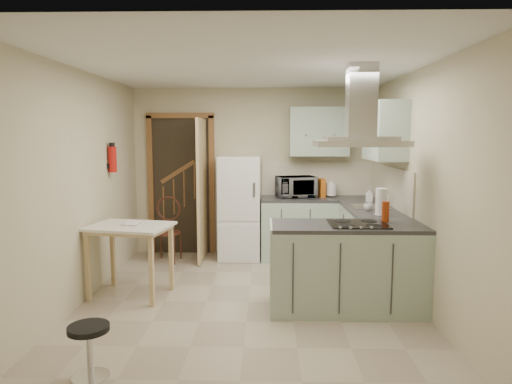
{
  "coord_description": "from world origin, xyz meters",
  "views": [
    {
      "loc": [
        0.19,
        -4.77,
        1.81
      ],
      "look_at": [
        0.07,
        0.45,
        1.15
      ],
      "focal_mm": 32.0,
      "sensor_mm": 36.0,
      "label": 1
    }
  ],
  "objects_px": {
    "fridge": "(240,208)",
    "microwave": "(296,187)",
    "peninsula": "(347,267)",
    "stool": "(90,351)",
    "extractor_hood": "(360,144)",
    "drop_leaf_table": "(131,261)",
    "bentwood_chair": "(167,233)"
  },
  "relations": [
    {
      "from": "peninsula",
      "to": "microwave",
      "type": "height_order",
      "value": "microwave"
    },
    {
      "from": "bentwood_chair",
      "to": "microwave",
      "type": "xyz_separation_m",
      "value": [
        1.85,
        0.29,
        0.63
      ]
    },
    {
      "from": "stool",
      "to": "extractor_hood",
      "type": "bearing_deg",
      "value": 31.92
    },
    {
      "from": "extractor_hood",
      "to": "microwave",
      "type": "distance_m",
      "value": 2.21
    },
    {
      "from": "peninsula",
      "to": "drop_leaf_table",
      "type": "height_order",
      "value": "peninsula"
    },
    {
      "from": "fridge",
      "to": "extractor_hood",
      "type": "height_order",
      "value": "extractor_hood"
    },
    {
      "from": "stool",
      "to": "microwave",
      "type": "xyz_separation_m",
      "value": [
        1.75,
        3.44,
        0.85
      ]
    },
    {
      "from": "extractor_hood",
      "to": "bentwood_chair",
      "type": "distance_m",
      "value": 3.21
    },
    {
      "from": "extractor_hood",
      "to": "drop_leaf_table",
      "type": "bearing_deg",
      "value": 171.86
    },
    {
      "from": "peninsula",
      "to": "fridge",
      "type": "bearing_deg",
      "value": 121.74
    },
    {
      "from": "fridge",
      "to": "microwave",
      "type": "bearing_deg",
      "value": 4.44
    },
    {
      "from": "bentwood_chair",
      "to": "fridge",
      "type": "bearing_deg",
      "value": 19.35
    },
    {
      "from": "extractor_hood",
      "to": "stool",
      "type": "distance_m",
      "value": 3.05
    },
    {
      "from": "fridge",
      "to": "stool",
      "type": "relative_size",
      "value": 3.66
    },
    {
      "from": "peninsula",
      "to": "extractor_hood",
      "type": "xyz_separation_m",
      "value": [
        0.1,
        0.0,
        1.27
      ]
    },
    {
      "from": "stool",
      "to": "microwave",
      "type": "height_order",
      "value": "microwave"
    },
    {
      "from": "peninsula",
      "to": "extractor_hood",
      "type": "relative_size",
      "value": 1.72
    },
    {
      "from": "fridge",
      "to": "stool",
      "type": "xyz_separation_m",
      "value": [
        -0.92,
        -3.38,
        -0.55
      ]
    },
    {
      "from": "peninsula",
      "to": "bentwood_chair",
      "type": "bearing_deg",
      "value": 142.06
    },
    {
      "from": "fridge",
      "to": "microwave",
      "type": "xyz_separation_m",
      "value": [
        0.82,
        0.06,
        0.3
      ]
    },
    {
      "from": "bentwood_chair",
      "to": "peninsula",
      "type": "bearing_deg",
      "value": -31.03
    },
    {
      "from": "drop_leaf_table",
      "to": "stool",
      "type": "distance_m",
      "value": 1.77
    },
    {
      "from": "peninsula",
      "to": "stool",
      "type": "relative_size",
      "value": 3.78
    },
    {
      "from": "extractor_hood",
      "to": "stool",
      "type": "height_order",
      "value": "extractor_hood"
    },
    {
      "from": "fridge",
      "to": "extractor_hood",
      "type": "bearing_deg",
      "value": -56.21
    },
    {
      "from": "bentwood_chair",
      "to": "drop_leaf_table",
      "type": "bearing_deg",
      "value": -87.3
    },
    {
      "from": "fridge",
      "to": "peninsula",
      "type": "height_order",
      "value": "fridge"
    },
    {
      "from": "stool",
      "to": "microwave",
      "type": "distance_m",
      "value": 3.95
    },
    {
      "from": "fridge",
      "to": "bentwood_chair",
      "type": "height_order",
      "value": "fridge"
    },
    {
      "from": "fridge",
      "to": "drop_leaf_table",
      "type": "bearing_deg",
      "value": -124.7
    },
    {
      "from": "extractor_hood",
      "to": "microwave",
      "type": "relative_size",
      "value": 1.65
    },
    {
      "from": "drop_leaf_table",
      "to": "microwave",
      "type": "height_order",
      "value": "microwave"
    }
  ]
}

